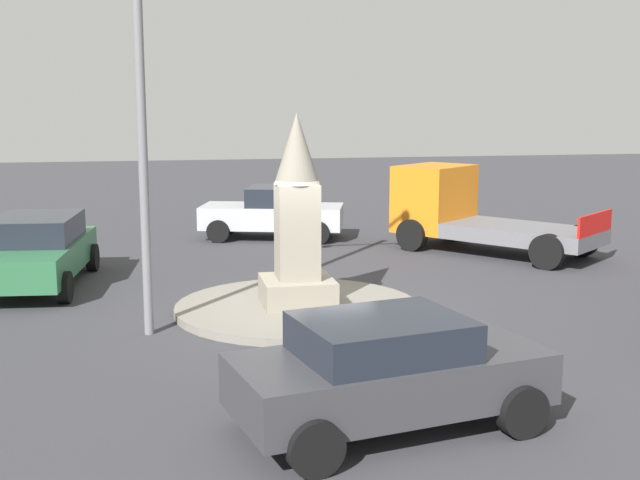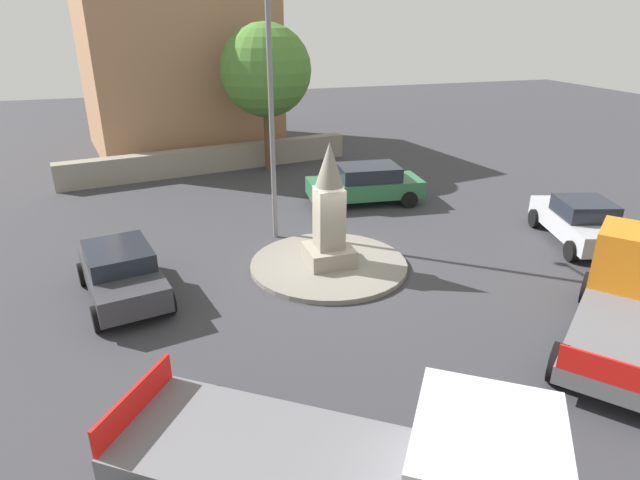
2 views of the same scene
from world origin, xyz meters
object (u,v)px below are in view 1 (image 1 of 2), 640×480
object	(u,v)px
streetlamp	(138,30)
car_green_parked_right	(37,250)
truck_orange_waiting	(466,212)
car_dark_grey_parked_left	(388,370)
car_silver_passing	(273,213)
monument	(297,224)

from	to	relation	value
streetlamp	car_green_parked_right	distance (m)	6.44
streetlamp	truck_orange_waiting	size ratio (longest dim) A/B	1.59
car_dark_grey_parked_left	truck_orange_waiting	xyz separation A→B (m)	(5.34, 11.25, 0.27)
car_green_parked_right	car_silver_passing	size ratio (longest dim) A/B	1.05
monument	streetlamp	bearing A→B (deg)	-160.43
monument	car_green_parked_right	world-z (taller)	monument
truck_orange_waiting	car_silver_passing	bearing A→B (deg)	149.75
monument	streetlamp	world-z (taller)	streetlamp
monument	car_dark_grey_parked_left	bearing A→B (deg)	-88.56
monument	car_dark_grey_parked_left	distance (m)	5.80
car_dark_grey_parked_left	car_silver_passing	bearing A→B (deg)	87.72
streetlamp	car_dark_grey_parked_left	world-z (taller)	streetlamp
car_dark_grey_parked_left	car_green_parked_right	bearing A→B (deg)	120.50
streetlamp	truck_orange_waiting	xyz separation A→B (m)	(8.23, 6.51, -4.05)
car_silver_passing	monument	bearing A→B (deg)	-94.83
car_silver_passing	truck_orange_waiting	bearing A→B (deg)	-30.25
streetlamp	car_green_parked_right	xyz separation A→B (m)	(-2.37, 4.19, -4.28)
car_dark_grey_parked_left	truck_orange_waiting	distance (m)	12.46
monument	car_silver_passing	bearing A→B (deg)	85.17
car_green_parked_right	truck_orange_waiting	distance (m)	10.86
monument	truck_orange_waiting	bearing A→B (deg)	45.23
streetlamp	truck_orange_waiting	distance (m)	11.25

